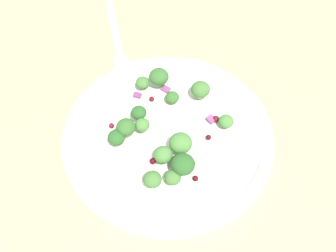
# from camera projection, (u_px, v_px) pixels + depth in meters

# --- Properties ---
(ground_plane) EXTENTS (1.80, 1.80, 0.02)m
(ground_plane) POSITION_uv_depth(u_px,v_px,m) (157.00, 133.00, 0.52)
(ground_plane) COLOR tan
(plate) EXTENTS (0.29, 0.29, 0.02)m
(plate) POSITION_uv_depth(u_px,v_px,m) (168.00, 134.00, 0.50)
(plate) COLOR white
(plate) RESTS_ON ground_plane
(dressing_pool) EXTENTS (0.17, 0.17, 0.00)m
(dressing_pool) POSITION_uv_depth(u_px,v_px,m) (168.00, 132.00, 0.49)
(dressing_pool) COLOR white
(dressing_pool) RESTS_ON plate
(broccoli_floret_0) EXTENTS (0.03, 0.03, 0.03)m
(broccoli_floret_0) POSITION_uv_depth(u_px,v_px,m) (183.00, 164.00, 0.44)
(broccoli_floret_0) COLOR #8EB77A
(broccoli_floret_0) RESTS_ON plate
(broccoli_floret_1) EXTENTS (0.03, 0.03, 0.03)m
(broccoli_floret_1) POSITION_uv_depth(u_px,v_px,m) (182.00, 142.00, 0.46)
(broccoli_floret_1) COLOR #ADD18E
(broccoli_floret_1) RESTS_ON plate
(broccoli_floret_2) EXTENTS (0.03, 0.03, 0.03)m
(broccoli_floret_2) POSITION_uv_depth(u_px,v_px,m) (159.00, 77.00, 0.52)
(broccoli_floret_2) COLOR #8EB77A
(broccoli_floret_2) RESTS_ON plate
(broccoli_floret_3) EXTENTS (0.03, 0.03, 0.03)m
(broccoli_floret_3) POSITION_uv_depth(u_px,v_px,m) (126.00, 127.00, 0.47)
(broccoli_floret_3) COLOR #ADD18E
(broccoli_floret_3) RESTS_ON plate
(broccoli_floret_4) EXTENTS (0.03, 0.03, 0.03)m
(broccoli_floret_4) POSITION_uv_depth(u_px,v_px,m) (201.00, 90.00, 0.51)
(broccoli_floret_4) COLOR #ADD18E
(broccoli_floret_4) RESTS_ON plate
(broccoli_floret_5) EXTENTS (0.02, 0.02, 0.02)m
(broccoli_floret_5) POSITION_uv_depth(u_px,v_px,m) (139.00, 113.00, 0.49)
(broccoli_floret_5) COLOR #ADD18E
(broccoli_floret_5) RESTS_ON plate
(broccoli_floret_6) EXTENTS (0.02, 0.02, 0.02)m
(broccoli_floret_6) POSITION_uv_depth(u_px,v_px,m) (163.00, 155.00, 0.45)
(broccoli_floret_6) COLOR #8EB77A
(broccoli_floret_6) RESTS_ON plate
(broccoli_floret_7) EXTENTS (0.02, 0.02, 0.02)m
(broccoli_floret_7) POSITION_uv_depth(u_px,v_px,m) (143.00, 83.00, 0.53)
(broccoli_floret_7) COLOR #8EB77A
(broccoli_floret_7) RESTS_ON plate
(broccoli_floret_8) EXTENTS (0.02, 0.02, 0.02)m
(broccoli_floret_8) POSITION_uv_depth(u_px,v_px,m) (117.00, 138.00, 0.47)
(broccoli_floret_8) COLOR #ADD18E
(broccoli_floret_8) RESTS_ON plate
(broccoli_floret_9) EXTENTS (0.02, 0.02, 0.02)m
(broccoli_floret_9) POSITION_uv_depth(u_px,v_px,m) (173.00, 178.00, 0.44)
(broccoli_floret_9) COLOR #8EB77A
(broccoli_floret_9) RESTS_ON plate
(broccoli_floret_10) EXTENTS (0.02, 0.02, 0.02)m
(broccoli_floret_10) POSITION_uv_depth(u_px,v_px,m) (172.00, 98.00, 0.51)
(broccoli_floret_10) COLOR #9EC684
(broccoli_floret_10) RESTS_ON plate
(broccoli_floret_11) EXTENTS (0.02, 0.02, 0.02)m
(broccoli_floret_11) POSITION_uv_depth(u_px,v_px,m) (144.00, 127.00, 0.48)
(broccoli_floret_11) COLOR #9EC684
(broccoli_floret_11) RESTS_ON plate
(broccoli_floret_12) EXTENTS (0.02, 0.02, 0.02)m
(broccoli_floret_12) POSITION_uv_depth(u_px,v_px,m) (226.00, 122.00, 0.49)
(broccoli_floret_12) COLOR #8EB77A
(broccoli_floret_12) RESTS_ON plate
(broccoli_floret_13) EXTENTS (0.02, 0.02, 0.02)m
(broccoli_floret_13) POSITION_uv_depth(u_px,v_px,m) (153.00, 180.00, 0.44)
(broccoli_floret_13) COLOR #ADD18E
(broccoli_floret_13) RESTS_ON plate
(cranberry_0) EXTENTS (0.01, 0.01, 0.01)m
(cranberry_0) POSITION_uv_depth(u_px,v_px,m) (195.00, 178.00, 0.45)
(cranberry_0) COLOR #4C0A14
(cranberry_0) RESTS_ON plate
(cranberry_1) EXTENTS (0.01, 0.01, 0.01)m
(cranberry_1) POSITION_uv_depth(u_px,v_px,m) (153.00, 161.00, 0.46)
(cranberry_1) COLOR #4C0A14
(cranberry_1) RESTS_ON plate
(cranberry_2) EXTENTS (0.01, 0.01, 0.01)m
(cranberry_2) POSITION_uv_depth(u_px,v_px,m) (191.00, 164.00, 0.46)
(cranberry_2) COLOR #4C0A14
(cranberry_2) RESTS_ON plate
(cranberry_3) EXTENTS (0.01, 0.01, 0.01)m
(cranberry_3) POSITION_uv_depth(u_px,v_px,m) (216.00, 119.00, 0.50)
(cranberry_3) COLOR maroon
(cranberry_3) RESTS_ON plate
(cranberry_4) EXTENTS (0.01, 0.01, 0.01)m
(cranberry_4) POSITION_uv_depth(u_px,v_px,m) (112.00, 126.00, 0.49)
(cranberry_4) COLOR maroon
(cranberry_4) RESTS_ON plate
(cranberry_5) EXTENTS (0.01, 0.01, 0.01)m
(cranberry_5) POSITION_uv_depth(u_px,v_px,m) (209.00, 137.00, 0.48)
(cranberry_5) COLOR #4C0A14
(cranberry_5) RESTS_ON plate
(cranberry_6) EXTENTS (0.01, 0.01, 0.01)m
(cranberry_6) POSITION_uv_depth(u_px,v_px,m) (152.00, 99.00, 0.52)
(cranberry_6) COLOR maroon
(cranberry_6) RESTS_ON plate
(onion_bit_0) EXTENTS (0.01, 0.01, 0.00)m
(onion_bit_0) POSITION_uv_depth(u_px,v_px,m) (211.00, 119.00, 0.50)
(onion_bit_0) COLOR #934C84
(onion_bit_0) RESTS_ON plate
(onion_bit_1) EXTENTS (0.02, 0.01, 0.00)m
(onion_bit_1) POSITION_uv_depth(u_px,v_px,m) (166.00, 89.00, 0.53)
(onion_bit_1) COLOR #934C84
(onion_bit_1) RESTS_ON plate
(onion_bit_2) EXTENTS (0.01, 0.01, 0.00)m
(onion_bit_2) POSITION_uv_depth(u_px,v_px,m) (137.00, 95.00, 0.53)
(onion_bit_2) COLOR #843D75
(onion_bit_2) RESTS_ON plate
(onion_bit_3) EXTENTS (0.01, 0.02, 0.01)m
(onion_bit_3) POSITION_uv_depth(u_px,v_px,m) (182.00, 159.00, 0.46)
(onion_bit_3) COLOR #843D75
(onion_bit_3) RESTS_ON plate
(fork) EXTENTS (0.18, 0.10, 0.01)m
(fork) POSITION_uv_depth(u_px,v_px,m) (116.00, 38.00, 0.61)
(fork) COLOR silver
(fork) RESTS_ON ground_plane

